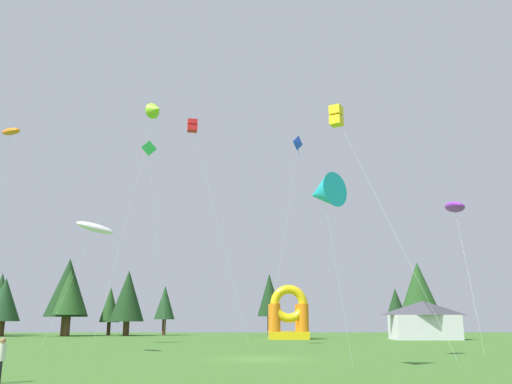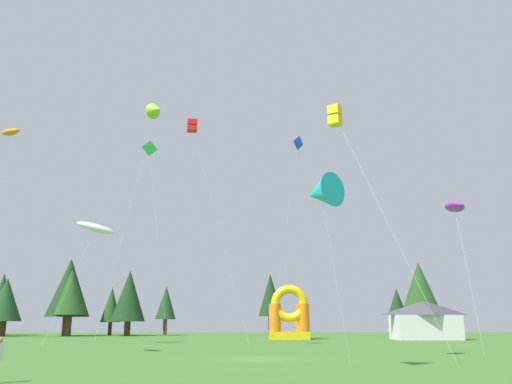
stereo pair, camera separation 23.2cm
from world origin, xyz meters
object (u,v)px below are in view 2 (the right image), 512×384
at_px(inflatable_orange_dome, 289,319).
at_px(festival_tent, 425,320).
at_px(kite_lime_delta, 156,110).
at_px(kite_purple_parafoil, 454,207).
at_px(kite_orange_parafoil, 10,132).
at_px(kite_blue_diamond, 299,145).
at_px(kite_white_parafoil, 96,228).
at_px(kite_green_diamond, 149,150).
at_px(kite_yellow_box, 335,116).
at_px(kite_cyan_delta, 321,193).
at_px(kite_red_box, 192,126).

height_order(inflatable_orange_dome, festival_tent, inflatable_orange_dome).
relative_size(kite_lime_delta, festival_tent, 3.81).
bearing_deg(kite_purple_parafoil, kite_orange_parafoil, -170.23).
distance_m(kite_blue_diamond, kite_white_parafoil, 25.53).
bearing_deg(festival_tent, kite_lime_delta, -174.56).
height_order(kite_green_diamond, kite_purple_parafoil, kite_green_diamond).
height_order(kite_lime_delta, inflatable_orange_dome, kite_lime_delta).
bearing_deg(kite_white_parafoil, kite_yellow_box, -44.50).
bearing_deg(kite_yellow_box, kite_cyan_delta, -108.84).
relative_size(kite_red_box, kite_lime_delta, 0.70).
distance_m(kite_purple_parafoil, festival_tent, 23.16).
relative_size(kite_red_box, inflatable_orange_dome, 3.16).
height_order(kite_cyan_delta, kite_white_parafoil, kite_white_parafoil).
xyz_separation_m(kite_red_box, festival_tent, (24.24, 17.23, -16.10)).
relative_size(kite_white_parafoil, festival_tent, 1.62).
bearing_deg(kite_white_parafoil, kite_green_diamond, 78.34).
xyz_separation_m(kite_cyan_delta, kite_yellow_box, (1.63, 4.77, 5.84)).
relative_size(kite_green_diamond, kite_purple_parafoil, 2.03).
distance_m(kite_blue_diamond, kite_orange_parafoil, 34.66).
bearing_deg(kite_orange_parafoil, kite_yellow_box, -9.84).
relative_size(kite_red_box, festival_tent, 2.68).
distance_m(kite_white_parafoil, kite_purple_parafoil, 31.31).
bearing_deg(kite_cyan_delta, kite_purple_parafoil, 49.27).
distance_m(kite_yellow_box, kite_orange_parafoil, 21.20).
height_order(kite_white_parafoil, kite_lime_delta, kite_lime_delta).
bearing_deg(kite_yellow_box, kite_red_box, 127.61).
distance_m(kite_white_parafoil, kite_orange_parafoil, 15.98).
bearing_deg(kite_lime_delta, kite_white_parafoil, -113.16).
bearing_deg(kite_yellow_box, kite_green_diamond, 119.31).
bearing_deg(kite_blue_diamond, kite_white_parafoil, -152.55).
bearing_deg(festival_tent, kite_white_parafoil, -161.67).
relative_size(kite_white_parafoil, kite_purple_parafoil, 1.02).
relative_size(kite_yellow_box, kite_blue_diamond, 0.64).
bearing_deg(kite_purple_parafoil, kite_cyan_delta, -130.73).
height_order(kite_blue_diamond, kite_lime_delta, kite_lime_delta).
xyz_separation_m(kite_blue_diamond, kite_green_diamond, (-17.78, 0.89, -0.47)).
xyz_separation_m(kite_red_box, inflatable_orange_dome, (9.34, 18.56, -15.97)).
bearing_deg(kite_green_diamond, kite_orange_parafoil, -98.08).
bearing_deg(kite_orange_parafoil, kite_white_parafoil, 84.60).
bearing_deg(festival_tent, inflatable_orange_dome, 174.91).
bearing_deg(inflatable_orange_dome, kite_purple_parafoil, -64.26).
bearing_deg(kite_purple_parafoil, inflatable_orange_dome, 115.74).
distance_m(kite_purple_parafoil, kite_red_box, 22.05).
height_order(kite_cyan_delta, inflatable_orange_dome, kite_cyan_delta).
height_order(kite_cyan_delta, festival_tent, kite_cyan_delta).
height_order(kite_white_parafoil, festival_tent, kite_white_parafoil).
relative_size(kite_lime_delta, inflatable_orange_dome, 4.49).
height_order(kite_purple_parafoil, kite_orange_parafoil, kite_orange_parafoil).
bearing_deg(kite_blue_diamond, inflatable_orange_dome, 124.38).
bearing_deg(kite_orange_parafoil, kite_purple_parafoil, 9.77).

